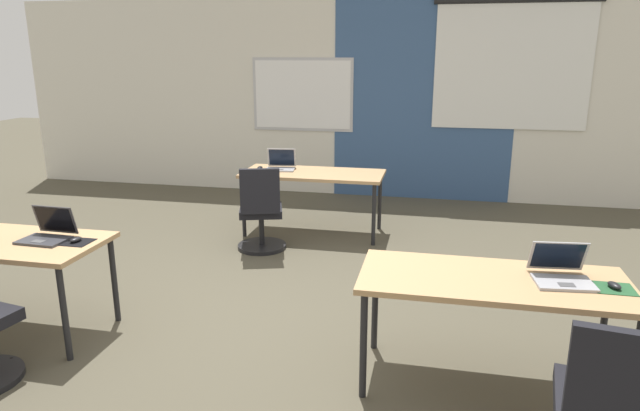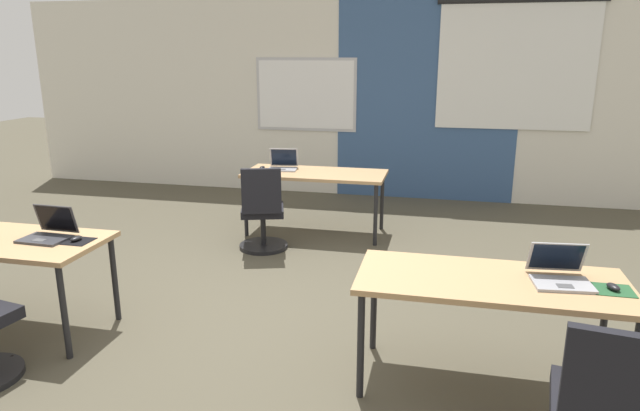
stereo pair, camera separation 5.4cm
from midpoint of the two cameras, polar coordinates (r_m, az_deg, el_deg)
ground_plane at (r=4.60m, az=-6.55°, el=-11.01°), size 24.00×24.00×0.00m
back_wall_assembly at (r=8.22m, az=3.23°, el=10.92°), size 10.00×0.27×2.80m
desk_near_right at (r=3.57m, az=17.40°, el=-8.02°), size 1.60×0.70×0.72m
desk_far_center at (r=6.39m, az=-0.26°, el=2.89°), size 1.60×0.70×0.72m
laptop_near_left_inner at (r=4.53m, az=-25.62°, el=-2.43°), size 0.34×0.30×0.23m
mousepad_near_left_inner at (r=4.39m, az=-23.24°, el=-3.35°), size 0.22×0.19×0.00m
mouse_near_left_inner at (r=4.39m, az=-23.26°, el=-3.11°), size 0.07×0.11×0.03m
laptop_far_left at (r=6.54m, az=-3.56°, el=4.14°), size 0.37×0.33×0.23m
mouse_far_left at (r=6.59m, az=-5.67°, el=3.87°), size 0.06×0.10×0.03m
chair_far_left at (r=5.90m, az=-5.60°, el=-1.07°), size 0.55×0.60×0.92m
laptop_near_right_end at (r=3.63m, az=23.67°, el=-6.43°), size 0.36×0.35×0.22m
mousepad_near_right_end at (r=3.66m, az=28.06°, el=-7.60°), size 0.22×0.19×0.00m
mouse_near_right_end at (r=3.65m, az=28.09°, el=-7.32°), size 0.09×0.11×0.03m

